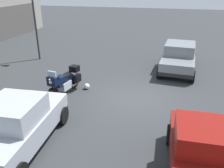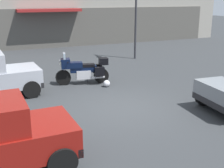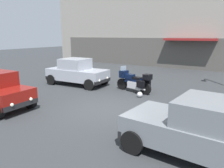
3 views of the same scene
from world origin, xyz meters
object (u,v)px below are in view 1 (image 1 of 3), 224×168
object	(u,v)px
car_compact_side	(202,152)
streetlamp_curbside	(36,12)
car_hatchback_near	(18,124)
car_sedan_far	(179,56)
helmet	(87,86)
motorcycle	(64,81)

from	to	relation	value
car_compact_side	streetlamp_curbside	size ratio (longest dim) A/B	0.69
car_hatchback_near	streetlamp_curbside	distance (m)	9.58
car_hatchback_near	car_sedan_far	world-z (taller)	car_hatchback_near
car_compact_side	streetlamp_curbside	distance (m)	12.73
car_sedan_far	car_compact_side	distance (m)	8.51
car_hatchback_near	streetlamp_curbside	bearing A→B (deg)	22.97
car_compact_side	streetlamp_curbside	bearing A→B (deg)	47.11
car_hatchback_near	helmet	bearing A→B (deg)	-9.54
car_compact_side	car_hatchback_near	bearing A→B (deg)	89.32
motorcycle	streetlamp_curbside	distance (m)	6.40
streetlamp_curbside	car_sedan_far	bearing A→B (deg)	-88.89
helmet	car_sedan_far	size ratio (longest dim) A/B	0.06
motorcycle	car_sedan_far	size ratio (longest dim) A/B	0.48
helmet	streetlamp_curbside	size ratio (longest dim) A/B	0.05
motorcycle	car_hatchback_near	xyz separation A→B (m)	(-3.84, -0.27, 0.19)
car_sedan_far	streetlamp_curbside	xyz separation A→B (m)	(-0.17, 8.88, 2.29)
car_hatchback_near	car_compact_side	xyz separation A→B (m)	(0.05, -5.30, -0.04)
car_hatchback_near	streetlamp_curbside	world-z (taller)	streetlamp_curbside
car_hatchback_near	car_compact_side	size ratio (longest dim) A/B	1.12
car_sedan_far	streetlamp_curbside	world-z (taller)	streetlamp_curbside
motorcycle	helmet	xyz separation A→B (m)	(0.73, -0.80, -0.48)
car_hatchback_near	motorcycle	bearing A→B (deg)	1.13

